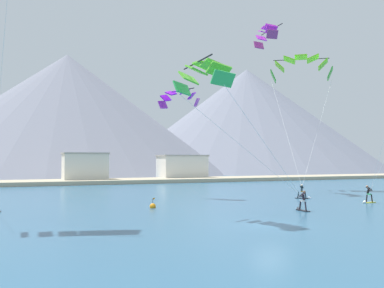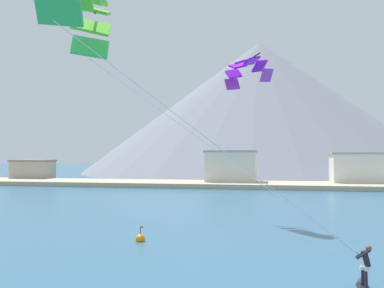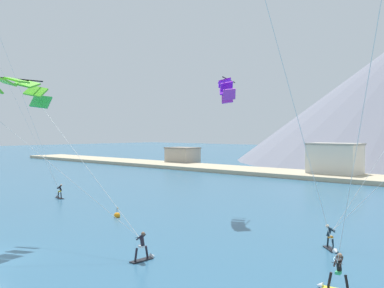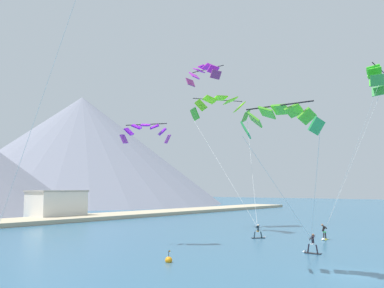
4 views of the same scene
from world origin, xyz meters
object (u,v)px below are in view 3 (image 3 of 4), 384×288
Objects in this scene: kitesurfer_far_left at (331,243)px; parafoil_kite_near_trail at (16,89)px; kitesurfer_mid_center at (334,278)px; race_marker_buoy at (117,216)px; kitesurfer_near_lead at (59,194)px; parafoil_kite_distant_low_drift at (226,88)px; kitesurfer_near_trail at (144,251)px.

kitesurfer_far_left is 0.14× the size of parafoil_kite_near_trail.
race_marker_buoy is at bearing 169.25° from kitesurfer_mid_center.
kitesurfer_far_left reaches higher than race_marker_buoy.
kitesurfer_mid_center is 7.03m from kitesurfer_far_left.
kitesurfer_far_left is (31.83, -0.13, 0.01)m from kitesurfer_near_lead.
kitesurfer_near_lead reaches higher than race_marker_buoy.
race_marker_buoy is at bearing -124.49° from parafoil_kite_distant_low_drift.
kitesurfer_near_trail is at bearing -128.56° from kitesurfer_far_left.
kitesurfer_near_lead is at bearing 169.36° from kitesurfer_mid_center.
kitesurfer_mid_center is at bearing -38.13° from parafoil_kite_distant_low_drift.
kitesurfer_near_trail is 1.76× the size of race_marker_buoy.
kitesurfer_near_trail is 13.02m from race_marker_buoy.
kitesurfer_near_trail is at bearing -164.83° from kitesurfer_mid_center.
parafoil_kite_distant_low_drift is 4.45× the size of race_marker_buoy.
kitesurfer_far_left is 23.39m from parafoil_kite_near_trail.
kitesurfer_far_left is 17.86m from parafoil_kite_distant_low_drift.
kitesurfer_near_lead is at bearing 179.77° from kitesurfer_far_left.
parafoil_kite_distant_low_drift reaches higher than kitesurfer_near_lead.
parafoil_kite_distant_low_drift is at bearing 16.77° from kitesurfer_near_lead.
kitesurfer_far_left is (-2.91, 6.39, -0.11)m from kitesurfer_mid_center.
race_marker_buoy is at bearing -10.45° from kitesurfer_near_lead.
parafoil_kite_distant_low_drift is at bearing 155.21° from kitesurfer_far_left.
kitesurfer_mid_center reaches higher than kitesurfer_near_trail.
parafoil_kite_distant_low_drift reaches higher than kitesurfer_near_trail.
kitesurfer_mid_center is 21.68m from race_marker_buoy.
kitesurfer_far_left is (7.31, 9.16, -0.08)m from kitesurfer_near_trail.
parafoil_kite_distant_low_drift reaches higher than race_marker_buoy.
kitesurfer_far_left is at bearing 7.28° from race_marker_buoy.
kitesurfer_near_lead is 31.83m from kitesurfer_far_left.
kitesurfer_near_trail is 11.72m from kitesurfer_far_left.
kitesurfer_near_lead is 26.22m from kitesurfer_near_trail.
kitesurfer_near_lead is 13.66m from race_marker_buoy.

